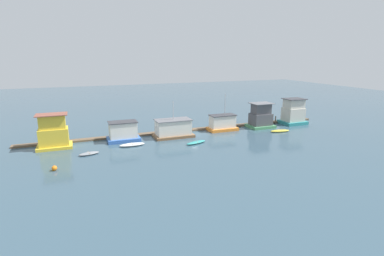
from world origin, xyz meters
TOP-DOWN VIEW (x-y plane):
  - ground_plane at (0.00, 0.00)m, footprint 200.00×200.00m
  - dock_walkway at (0.00, 2.50)m, footprint 59.60×1.42m
  - houseboat_yellow at (-23.19, -0.06)m, footprint 5.25×3.66m
  - houseboat_blue at (-12.32, 0.02)m, footprint 5.47×3.58m
  - houseboat_brown at (-3.48, -0.54)m, footprint 7.07×4.15m
  - houseboat_orange at (7.00, 0.48)m, footprint 5.74×3.27m
  - houseboat_green at (15.41, -0.10)m, footprint 5.08×4.10m
  - houseboat_teal at (23.72, 0.08)m, footprint 5.07×4.20m
  - dinghy_grey at (-18.31, -5.70)m, footprint 3.12×1.78m
  - dinghy_white at (-11.51, -3.62)m, footprint 4.12×1.39m
  - dinghy_teal at (-1.28, -6.15)m, footprint 4.00×2.09m
  - dinghy_yellow at (16.77, -4.75)m, footprint 3.98×1.75m
  - mooring_post_far_right at (15.56, 1.54)m, footprint 0.31×0.31m
  - mooring_post_far_left at (20.35, 1.54)m, footprint 0.23×0.23m
  - mooring_post_near_left at (17.93, 1.54)m, footprint 0.31×0.31m
  - buoy_orange at (-22.75, -10.69)m, footprint 0.68×0.68m

SIDE VIEW (x-z plane):
  - ground_plane at x=0.00m, z-range 0.00..0.00m
  - dock_walkway at x=0.00m, z-range 0.00..0.30m
  - dinghy_grey at x=-18.31m, z-range 0.00..0.39m
  - dinghy_teal at x=-1.28m, z-range 0.00..0.40m
  - dinghy_yellow at x=16.77m, z-range 0.00..0.41m
  - dinghy_white at x=-11.51m, z-range 0.00..0.48m
  - buoy_orange at x=-22.75m, z-range 0.00..0.68m
  - mooring_post_far_left at x=20.35m, z-range 0.00..1.64m
  - mooring_post_far_right at x=15.56m, z-range 0.00..1.65m
  - mooring_post_near_left at x=17.93m, z-range 0.00..1.93m
  - houseboat_orange at x=7.00m, z-range -2.21..5.06m
  - houseboat_brown at x=-3.48m, z-range -1.77..4.79m
  - houseboat_blue at x=-12.32m, z-range -0.14..3.26m
  - houseboat_green at x=15.41m, z-range -0.34..4.67m
  - houseboat_yellow at x=-23.19m, z-range -0.32..5.17m
  - houseboat_teal at x=23.72m, z-range -0.29..5.17m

